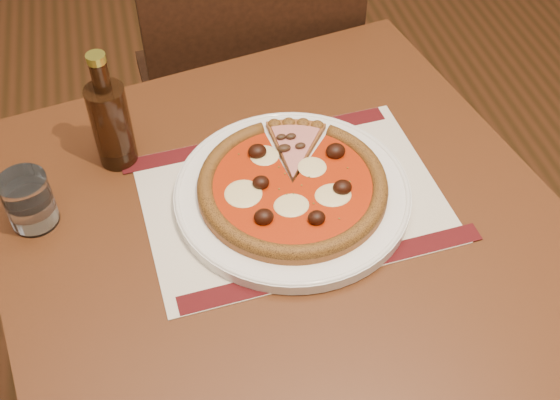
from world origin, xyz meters
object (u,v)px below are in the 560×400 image
at_px(table, 283,266).
at_px(plate, 292,194).
at_px(water_glass, 29,201).
at_px(chair_far, 246,90).
at_px(bottle, 111,122).
at_px(pizza, 293,185).

relative_size(table, plate, 2.65).
bearing_deg(water_glass, chair_far, 50.93).
relative_size(plate, bottle, 1.76).
xyz_separation_m(chair_far, plate, (-0.03, -0.55, 0.24)).
bearing_deg(bottle, plate, -30.93).
bearing_deg(table, water_glass, 165.49).
xyz_separation_m(water_glass, bottle, (0.13, 0.10, 0.04)).
bearing_deg(pizza, plate, 77.51).
bearing_deg(pizza, chair_far, 86.52).
height_order(plate, bottle, bottle).
height_order(table, plate, plate).
distance_m(table, chair_far, 0.61).
bearing_deg(table, pizza, 60.84).
bearing_deg(bottle, water_glass, -141.92).
bearing_deg(bottle, table, -40.96).
bearing_deg(pizza, water_glass, 172.95).
bearing_deg(plate, chair_far, 86.52).
height_order(table, pizza, pizza).
bearing_deg(water_glass, bottle, 38.08).
height_order(pizza, water_glass, water_glass).
xyz_separation_m(pizza, water_glass, (-0.37, 0.05, 0.01)).
relative_size(table, chair_far, 1.02).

